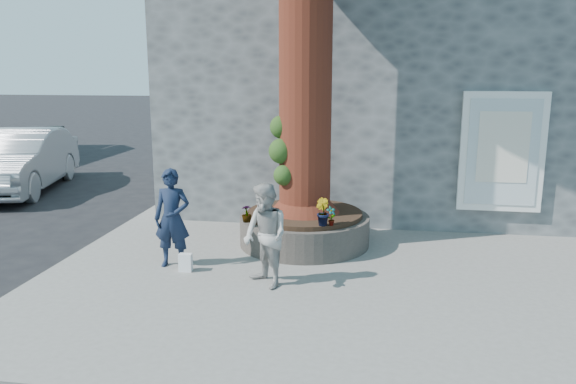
# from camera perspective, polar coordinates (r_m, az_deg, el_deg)

# --- Properties ---
(ground) EXTENTS (120.00, 120.00, 0.00)m
(ground) POSITION_cam_1_polar(r_m,az_deg,el_deg) (8.46, -5.61, -9.81)
(ground) COLOR black
(ground) RESTS_ON ground
(pavement) EXTENTS (9.00, 8.00, 0.12)m
(pavement) POSITION_cam_1_polar(r_m,az_deg,el_deg) (9.14, 5.23, -7.70)
(pavement) COLOR slate
(pavement) RESTS_ON ground
(yellow_line) EXTENTS (0.10, 30.00, 0.01)m
(yellow_line) POSITION_cam_1_polar(r_m,az_deg,el_deg) (10.47, -20.63, -6.17)
(yellow_line) COLOR yellow
(yellow_line) RESTS_ON ground
(stone_shop) EXTENTS (10.30, 8.30, 6.30)m
(stone_shop) POSITION_cam_1_polar(r_m,az_deg,el_deg) (14.77, 11.20, 12.01)
(stone_shop) COLOR #4A4D4F
(stone_shop) RESTS_ON ground
(planter) EXTENTS (2.30, 2.30, 0.60)m
(planter) POSITION_cam_1_polar(r_m,az_deg,el_deg) (10.04, 1.68, -3.69)
(planter) COLOR black
(planter) RESTS_ON pavement
(man) EXTENTS (0.59, 0.40, 1.57)m
(man) POSITION_cam_1_polar(r_m,az_deg,el_deg) (8.98, -11.69, -2.63)
(man) COLOR #121C33
(man) RESTS_ON pavement
(woman) EXTENTS (0.92, 0.92, 1.50)m
(woman) POSITION_cam_1_polar(r_m,az_deg,el_deg) (8.00, -2.31, -4.46)
(woman) COLOR #9C9996
(woman) RESTS_ON pavement
(shopping_bag) EXTENTS (0.21, 0.13, 0.28)m
(shopping_bag) POSITION_cam_1_polar(r_m,az_deg,el_deg) (8.89, -10.37, -7.06)
(shopping_bag) COLOR white
(shopping_bag) RESTS_ON pavement
(car_silver) EXTENTS (2.89, 5.23, 1.63)m
(car_silver) POSITION_cam_1_polar(r_m,az_deg,el_deg) (16.52, -25.60, 2.88)
(car_silver) COLOR #9FA1A6
(car_silver) RESTS_ON ground
(plant_a) EXTENTS (0.20, 0.19, 0.32)m
(plant_a) POSITION_cam_1_polar(r_m,az_deg,el_deg) (9.05, 4.40, -2.46)
(plant_a) COLOR gray
(plant_a) RESTS_ON planter
(plant_b) EXTENTS (0.34, 0.34, 0.44)m
(plant_b) POSITION_cam_1_polar(r_m,az_deg,el_deg) (9.04, 3.49, -2.04)
(plant_b) COLOR gray
(plant_b) RESTS_ON planter
(plant_c) EXTENTS (0.21, 0.21, 0.29)m
(plant_c) POSITION_cam_1_polar(r_m,az_deg,el_deg) (9.26, -4.22, -2.19)
(plant_c) COLOR gray
(plant_c) RESTS_ON planter
(plant_d) EXTENTS (0.37, 0.37, 0.31)m
(plant_d) POSITION_cam_1_polar(r_m,az_deg,el_deg) (9.70, 1.86, -1.42)
(plant_d) COLOR gray
(plant_d) RESTS_ON planter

